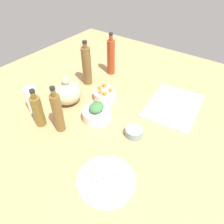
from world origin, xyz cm
name	(u,v)px	position (x,y,z in cm)	size (l,w,h in cm)	color
tabletop	(112,122)	(0.00, 0.00, 1.50)	(190.00, 190.00, 3.00)	#A28154
cutting_board	(173,106)	(27.98, -20.70, 3.50)	(34.59, 25.48, 1.00)	silver
plate_tofu	(106,180)	(-29.23, -18.59, 3.60)	(22.23, 22.23, 1.20)	white
bowl_greens	(97,115)	(-3.83, 6.47, 5.69)	(14.24, 14.24, 5.38)	white
bowl_carrots	(105,95)	(11.72, 13.46, 5.50)	(12.34, 12.34, 5.00)	white
bowl_small_side	(134,132)	(-2.54, -14.48, 4.88)	(8.29, 8.29, 3.75)	gray
teapot	(68,93)	(-2.35, 27.88, 9.25)	(16.84, 14.64, 15.90)	tan
bottle_0	(87,66)	(18.76, 32.22, 14.94)	(5.46, 5.46, 26.87)	brown
bottle_1	(111,57)	(37.09, 27.83, 14.67)	(4.94, 4.94, 26.81)	maroon
bottle_2	(38,111)	(-22.90, 26.18, 11.48)	(4.90, 4.90, 20.26)	brown
bottle_3	(58,113)	(-19.70, 15.83, 13.36)	(4.55, 4.55, 24.02)	brown
drinking_glass_0	(33,100)	(-17.87, 37.07, 9.96)	(6.27, 6.27, 13.92)	white
carrot_cube_0	(100,92)	(8.94, 14.47, 8.90)	(1.80, 1.80, 1.80)	orange
carrot_cube_1	(111,90)	(13.72, 10.92, 8.90)	(1.80, 1.80, 1.80)	orange
carrot_cube_2	(104,86)	(14.98, 16.31, 8.90)	(1.80, 1.80, 1.80)	orange
carrot_cube_3	(99,88)	(11.74, 17.19, 8.90)	(1.80, 1.80, 1.80)	orange
carrot_cube_4	(105,94)	(8.96, 11.42, 8.90)	(1.80, 1.80, 1.80)	orange
chopped_greens_mound	(97,107)	(-3.83, 6.47, 10.43)	(8.45, 7.07, 4.10)	#386D3A
tofu_cube_0	(96,180)	(-32.01, -16.06, 5.30)	(2.20, 2.20, 2.20)	white
tofu_cube_1	(114,170)	(-24.73, -19.05, 5.30)	(2.20, 2.20, 2.20)	silver
tofu_cube_2	(105,167)	(-25.65, -15.29, 5.30)	(2.20, 2.20, 2.20)	white
tofu_cube_3	(107,177)	(-28.49, -18.65, 5.30)	(2.20, 2.20, 2.20)	white
tofu_cube_4	(111,188)	(-31.46, -22.43, 5.30)	(2.20, 2.20, 2.20)	silver
tofu_cube_5	(118,179)	(-26.92, -22.43, 5.30)	(2.20, 2.20, 2.20)	white
dumpling_0	(155,108)	(18.65, -14.45, 5.38)	(5.29, 5.24, 2.76)	beige
dumpling_1	(172,106)	(25.18, -20.59, 5.28)	(5.44, 5.05, 2.57)	beige
dumpling_2	(172,89)	(39.79, -14.10, 5.09)	(5.93, 5.61, 2.18)	beige
dumpling_3	(191,105)	(32.58, -28.38, 5.02)	(5.90, 5.64, 2.05)	beige
dumpling_4	(171,96)	(32.86, -16.78, 5.57)	(5.74, 5.71, 3.15)	beige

